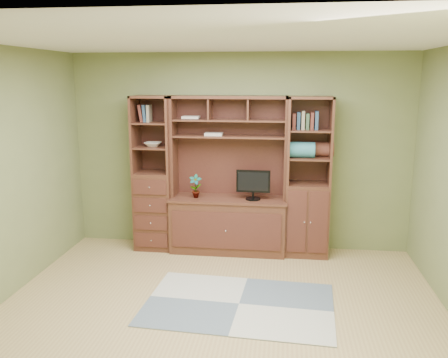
# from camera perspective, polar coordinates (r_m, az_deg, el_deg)

# --- Properties ---
(room) EXTENTS (4.60, 4.10, 2.64)m
(room) POSITION_cam_1_polar(r_m,az_deg,el_deg) (4.39, -0.64, -0.75)
(room) COLOR tan
(room) RESTS_ON ground
(center_hutch) EXTENTS (1.54, 0.53, 2.05)m
(center_hutch) POSITION_cam_1_polar(r_m,az_deg,el_deg) (6.14, 0.51, 0.36)
(center_hutch) COLOR #4B271A
(center_hutch) RESTS_ON ground
(left_tower) EXTENTS (0.50, 0.45, 2.05)m
(left_tower) POSITION_cam_1_polar(r_m,az_deg,el_deg) (6.37, -8.41, 0.66)
(left_tower) COLOR #4B271A
(left_tower) RESTS_ON ground
(right_tower) EXTENTS (0.55, 0.45, 2.05)m
(right_tower) POSITION_cam_1_polar(r_m,az_deg,el_deg) (6.15, 10.09, 0.18)
(right_tower) COLOR #4B271A
(right_tower) RESTS_ON ground
(rug) EXTENTS (1.97, 1.37, 0.01)m
(rug) POSITION_cam_1_polar(r_m,az_deg,el_deg) (5.02, 1.82, -14.81)
(rug) COLOR gray
(rug) RESTS_ON ground
(monitor) EXTENTS (0.44, 0.21, 0.53)m
(monitor) POSITION_cam_1_polar(r_m,az_deg,el_deg) (6.08, 3.54, -0.05)
(monitor) COLOR black
(monitor) RESTS_ON center_hutch
(orchid) EXTENTS (0.16, 0.11, 0.31)m
(orchid) POSITION_cam_1_polar(r_m,az_deg,el_deg) (6.20, -3.46, -0.87)
(orchid) COLOR #964532
(orchid) RESTS_ON center_hutch
(magazines) EXTENTS (0.23, 0.17, 0.03)m
(magazines) POSITION_cam_1_polar(r_m,az_deg,el_deg) (6.17, -1.23, 5.43)
(magazines) COLOR beige
(magazines) RESTS_ON center_hutch
(bowl) EXTENTS (0.22, 0.22, 0.05)m
(bowl) POSITION_cam_1_polar(r_m,az_deg,el_deg) (6.31, -8.54, 4.15)
(bowl) COLOR beige
(bowl) RESTS_ON left_tower
(blanket_teal) EXTENTS (0.34, 0.20, 0.20)m
(blanket_teal) POSITION_cam_1_polar(r_m,az_deg,el_deg) (6.03, 9.24, 3.50)
(blanket_teal) COLOR teal
(blanket_teal) RESTS_ON right_tower
(blanket_red) EXTENTS (0.32, 0.18, 0.18)m
(blanket_red) POSITION_cam_1_polar(r_m,az_deg,el_deg) (6.17, 11.54, 3.52)
(blanket_red) COLOR brown
(blanket_red) RESTS_ON right_tower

